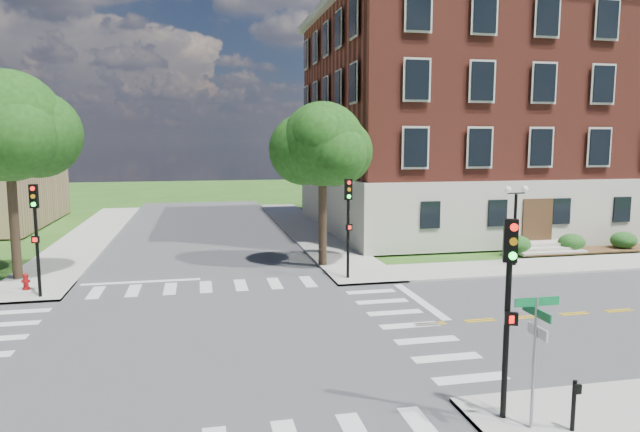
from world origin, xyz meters
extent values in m
plane|color=#2B5217|center=(0.00, 0.00, 0.00)|extent=(160.00, 160.00, 0.00)
cube|color=#3D3D3F|center=(0.00, 0.00, 0.01)|extent=(90.00, 12.00, 0.01)
cube|color=#3D3D3F|center=(0.00, 0.00, 0.01)|extent=(12.00, 90.00, 0.01)
cube|color=#9E9B93|center=(23.00, 7.75, 0.06)|extent=(34.00, 3.50, 0.12)
cube|color=#9E9B93|center=(7.75, 23.00, 0.06)|extent=(3.50, 34.00, 0.12)
cube|color=#9E9B93|center=(-7.75, 23.00, 0.06)|extent=(3.50, 34.00, 0.12)
cube|color=silver|center=(8.80, 3.00, 0.00)|extent=(0.40, 5.50, 0.00)
cube|color=#B8B2A2|center=(24.00, 22.00, 2.22)|extent=(30.00, 20.00, 4.20)
cube|color=maroon|center=(24.00, 22.00, 10.22)|extent=(29.55, 19.70, 11.80)
cube|color=#B8B2A2|center=(24.00, 22.00, 16.37)|extent=(30.60, 20.60, 0.50)
cube|color=#472D19|center=(20.00, 11.96, 1.82)|extent=(2.00, 0.10, 2.80)
cylinder|color=#2E2417|center=(-8.87, 10.41, 2.46)|extent=(0.44, 0.44, 4.68)
sphere|color=#16360E|center=(-8.87, 10.41, 7.41)|extent=(5.22, 5.22, 5.22)
cylinder|color=#2E2417|center=(6.20, 10.35, 2.22)|extent=(0.44, 0.44, 4.21)
sphere|color=#16360E|center=(6.20, 10.35, 6.54)|extent=(4.43, 4.43, 4.43)
cylinder|color=black|center=(6.80, -7.25, 2.02)|extent=(0.14, 0.14, 3.80)
cube|color=black|center=(6.80, -7.25, 4.42)|extent=(0.38, 0.33, 1.00)
cylinder|color=red|center=(6.80, -7.38, 4.75)|extent=(0.18, 0.12, 0.18)
cylinder|color=orange|center=(6.80, -7.38, 4.42)|extent=(0.18, 0.12, 0.18)
cylinder|color=#19E533|center=(6.80, -7.38, 4.09)|extent=(0.18, 0.12, 0.18)
cube|color=black|center=(6.80, -7.43, 2.62)|extent=(0.32, 0.23, 0.30)
cylinder|color=black|center=(6.76, 7.16, 2.02)|extent=(0.14, 0.14, 3.80)
cube|color=black|center=(6.76, 7.16, 4.42)|extent=(0.37, 0.30, 1.00)
cylinder|color=red|center=(6.76, 7.03, 4.75)|extent=(0.19, 0.10, 0.18)
cylinder|color=orange|center=(6.76, 7.03, 4.42)|extent=(0.19, 0.10, 0.18)
cylinder|color=#19E533|center=(6.76, 7.03, 4.09)|extent=(0.19, 0.10, 0.18)
cube|color=black|center=(6.76, 6.98, 2.62)|extent=(0.32, 0.20, 0.30)
cylinder|color=black|center=(-6.93, 6.61, 2.02)|extent=(0.14, 0.14, 3.80)
cube|color=black|center=(-6.93, 6.61, 4.42)|extent=(0.35, 0.27, 1.00)
cylinder|color=red|center=(-6.93, 6.48, 4.75)|extent=(0.19, 0.08, 0.18)
cylinder|color=orange|center=(-6.93, 6.48, 4.42)|extent=(0.19, 0.08, 0.18)
cylinder|color=#19E533|center=(-6.93, 6.48, 4.09)|extent=(0.19, 0.08, 0.18)
cube|color=black|center=(-6.93, 6.43, 2.62)|extent=(0.31, 0.16, 0.30)
cylinder|color=black|center=(16.17, 8.13, 0.37)|extent=(0.32, 0.32, 0.50)
cylinder|color=black|center=(16.17, 8.13, 2.02)|extent=(0.16, 0.16, 3.80)
cube|color=black|center=(16.17, 8.13, 3.97)|extent=(1.00, 0.06, 0.06)
sphere|color=white|center=(15.67, 8.13, 4.17)|extent=(0.36, 0.36, 0.36)
sphere|color=white|center=(16.67, 8.13, 4.17)|extent=(0.36, 0.36, 0.36)
cylinder|color=gray|center=(7.16, -7.85, 1.67)|extent=(0.07, 0.07, 3.10)
cube|color=#0E7139|center=(7.16, -7.85, 3.12)|extent=(1.10, 0.03, 0.20)
cube|color=#0E7139|center=(7.16, -7.85, 2.87)|extent=(0.03, 1.10, 0.20)
cube|color=silver|center=(7.21, -7.85, 2.42)|extent=(0.03, 0.75, 0.25)
cylinder|color=black|center=(8.02, -8.16, 0.72)|extent=(0.10, 0.10, 1.20)
cube|color=black|center=(8.02, -8.28, 1.17)|extent=(0.14, 0.08, 0.22)
cylinder|color=maroon|center=(-7.85, 7.99, 0.17)|extent=(0.32, 0.32, 0.10)
cylinder|color=maroon|center=(-7.85, 7.99, 0.42)|extent=(0.22, 0.22, 0.60)
sphere|color=maroon|center=(-7.85, 7.99, 0.75)|extent=(0.24, 0.24, 0.24)
cylinder|color=maroon|center=(-7.85, 7.99, 0.50)|extent=(0.35, 0.12, 0.12)
cylinder|color=maroon|center=(-7.85, 7.99, 0.50)|extent=(0.12, 0.35, 0.12)
camera|label=1|loc=(-0.19, -18.97, 6.69)|focal=32.00mm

